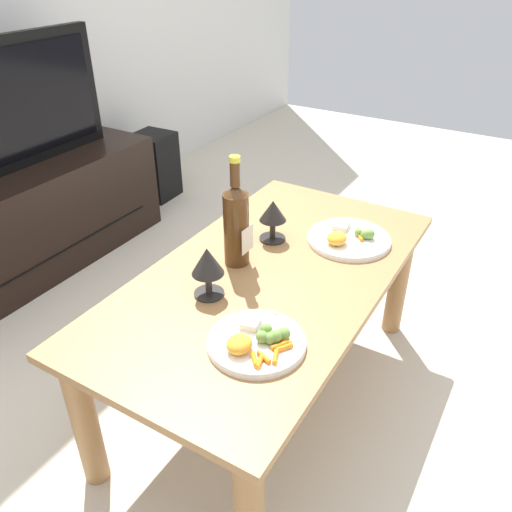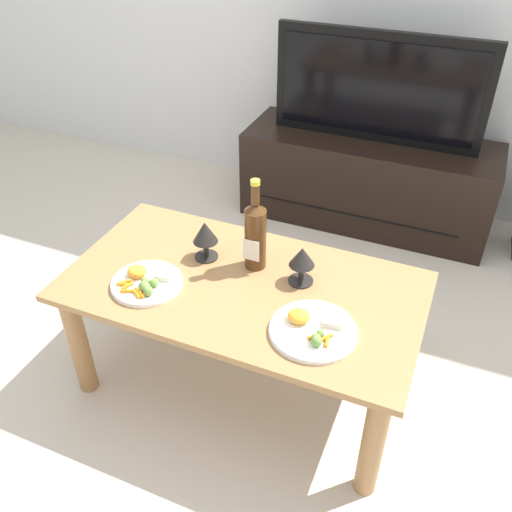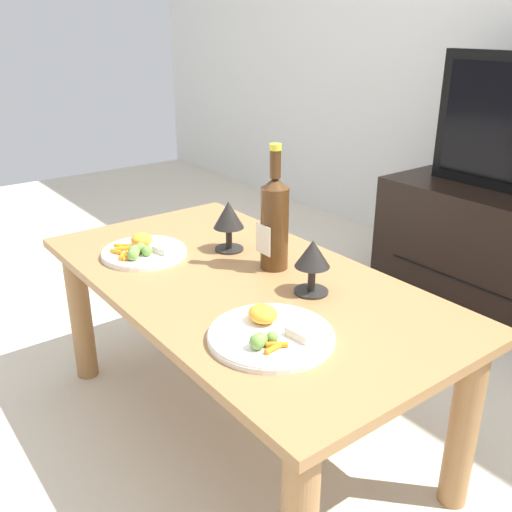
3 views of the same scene
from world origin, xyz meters
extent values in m
plane|color=beige|center=(0.00, 0.00, 0.00)|extent=(6.40, 6.40, 0.00)
cube|color=#9E7042|center=(0.00, 0.00, 0.47)|extent=(1.21, 0.64, 0.03)
cylinder|color=#9E7042|center=(-0.54, -0.26, 0.23)|extent=(0.07, 0.07, 0.46)
cylinder|color=#9E7042|center=(-0.54, 0.26, 0.23)|extent=(0.07, 0.07, 0.46)
cylinder|color=#9E7042|center=(0.54, 0.26, 0.23)|extent=(0.07, 0.07, 0.46)
cube|color=black|center=(0.13, 1.12, 0.14)|extent=(1.04, 0.01, 0.01)
cylinder|color=#4C2D14|center=(0.00, 0.11, 0.60)|extent=(0.08, 0.08, 0.22)
cone|color=#4C2D14|center=(0.00, 0.11, 0.72)|extent=(0.08, 0.08, 0.03)
cylinder|color=#4C2D14|center=(0.00, 0.11, 0.77)|extent=(0.03, 0.03, 0.07)
cylinder|color=yellow|center=(0.00, 0.11, 0.81)|extent=(0.03, 0.03, 0.02)
cube|color=silver|center=(0.00, 0.07, 0.57)|extent=(0.06, 0.00, 0.08)
cylinder|color=black|center=(-0.18, 0.09, 0.49)|extent=(0.08, 0.08, 0.01)
cylinder|color=black|center=(-0.18, 0.09, 0.52)|extent=(0.02, 0.02, 0.06)
cone|color=black|center=(-0.18, 0.09, 0.59)|extent=(0.09, 0.09, 0.08)
cylinder|color=black|center=(0.18, 0.09, 0.49)|extent=(0.09, 0.09, 0.01)
cylinder|color=black|center=(0.18, 0.09, 0.52)|extent=(0.02, 0.02, 0.06)
cone|color=black|center=(0.18, 0.09, 0.59)|extent=(0.09, 0.09, 0.07)
cylinder|color=white|center=(-0.29, -0.13, 0.49)|extent=(0.24, 0.24, 0.01)
torus|color=white|center=(-0.29, -0.13, 0.50)|extent=(0.24, 0.24, 0.01)
ellipsoid|color=orange|center=(-0.34, -0.11, 0.51)|extent=(0.07, 0.06, 0.04)
cube|color=beige|center=(-0.25, -0.09, 0.51)|extent=(0.06, 0.06, 0.02)
cylinder|color=orange|center=(-0.35, -0.16, 0.50)|extent=(0.04, 0.04, 0.01)
cylinder|color=orange|center=(-0.35, -0.18, 0.50)|extent=(0.04, 0.02, 0.01)
cylinder|color=orange|center=(-0.34, -0.18, 0.50)|extent=(0.03, 0.04, 0.01)
cylinder|color=orange|center=(-0.32, -0.20, 0.50)|extent=(0.04, 0.03, 0.01)
cylinder|color=orange|center=(-0.28, -0.20, 0.50)|extent=(0.04, 0.03, 0.01)
cylinder|color=orange|center=(-0.28, -0.19, 0.50)|extent=(0.04, 0.03, 0.01)
cylinder|color=orange|center=(-0.26, -0.19, 0.50)|extent=(0.01, 0.04, 0.01)
sphere|color=olive|center=(-0.28, -0.16, 0.51)|extent=(0.03, 0.03, 0.03)
sphere|color=olive|center=(-0.27, -0.17, 0.51)|extent=(0.03, 0.03, 0.03)
sphere|color=olive|center=(-0.25, -0.18, 0.51)|extent=(0.03, 0.03, 0.03)
sphere|color=olive|center=(-0.26, -0.14, 0.51)|extent=(0.03, 0.03, 0.03)
sphere|color=olive|center=(-0.29, -0.14, 0.51)|extent=(0.03, 0.03, 0.03)
cylinder|color=white|center=(0.29, -0.13, 0.49)|extent=(0.27, 0.27, 0.01)
torus|color=white|center=(0.29, -0.13, 0.50)|extent=(0.27, 0.27, 0.01)
ellipsoid|color=orange|center=(0.24, -0.11, 0.52)|extent=(0.07, 0.06, 0.04)
cube|color=beige|center=(0.34, -0.08, 0.51)|extent=(0.07, 0.06, 0.02)
cylinder|color=orange|center=(0.35, -0.17, 0.50)|extent=(0.02, 0.05, 0.01)
cylinder|color=orange|center=(0.34, -0.15, 0.50)|extent=(0.04, 0.04, 0.01)
cylinder|color=orange|center=(0.31, -0.16, 0.50)|extent=(0.04, 0.04, 0.01)
sphere|color=olive|center=(0.32, -0.15, 0.51)|extent=(0.03, 0.03, 0.03)
sphere|color=olive|center=(0.31, -0.18, 0.51)|extent=(0.03, 0.03, 0.03)
sphere|color=olive|center=(0.32, -0.19, 0.51)|extent=(0.03, 0.03, 0.03)
camera|label=1|loc=(-1.11, -0.62, 1.33)|focal=36.35mm
camera|label=2|loc=(0.60, -1.30, 1.65)|focal=38.46mm
camera|label=3|loc=(1.10, -0.78, 1.10)|focal=39.81mm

